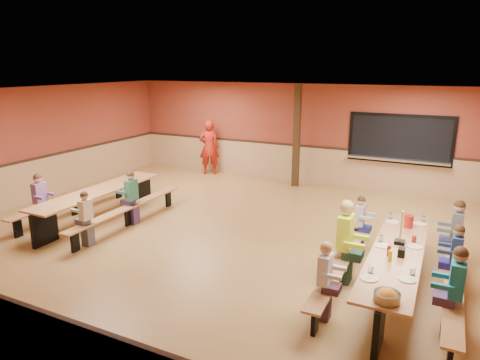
% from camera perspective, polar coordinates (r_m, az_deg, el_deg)
% --- Properties ---
extents(ground, '(12.00, 12.00, 0.00)m').
position_cam_1_polar(ground, '(9.11, -0.60, -7.70)').
color(ground, olive).
rests_on(ground, ground).
extents(room_envelope, '(12.04, 10.04, 3.02)m').
position_cam_1_polar(room_envelope, '(8.86, -0.61, -3.59)').
color(room_envelope, brown).
rests_on(room_envelope, ground).
extents(kitchen_pass_through, '(2.78, 0.28, 1.38)m').
position_cam_1_polar(kitchen_pass_through, '(12.68, 20.50, 4.87)').
color(kitchen_pass_through, black).
rests_on(kitchen_pass_through, ground).
extents(structural_post, '(0.18, 0.18, 3.00)m').
position_cam_1_polar(structural_post, '(12.71, 7.56, 5.77)').
color(structural_post, black).
rests_on(structural_post, ground).
extents(cafeteria_table_main, '(1.91, 3.70, 0.74)m').
position_cam_1_polar(cafeteria_table_main, '(7.22, 20.05, -10.45)').
color(cafeteria_table_main, '#B07446').
rests_on(cafeteria_table_main, ground).
extents(cafeteria_table_second, '(1.91, 3.70, 0.74)m').
position_cam_1_polar(cafeteria_table_second, '(10.46, -18.25, -2.38)').
color(cafeteria_table_second, '#B07446').
rests_on(cafeteria_table_second, ground).
extents(seated_child_white_left, '(0.35, 0.28, 1.16)m').
position_cam_1_polar(seated_child_white_left, '(6.29, 11.17, -13.15)').
color(seated_child_white_left, silver).
rests_on(seated_child_white_left, ground).
extents(seated_adult_yellow, '(0.46, 0.38, 1.40)m').
position_cam_1_polar(seated_adult_yellow, '(7.32, 13.77, -8.10)').
color(seated_adult_yellow, '#D9FF2D').
rests_on(seated_adult_yellow, ground).
extents(seated_child_grey_left, '(0.33, 0.27, 1.12)m').
position_cam_1_polar(seated_child_grey_left, '(8.57, 15.66, -5.77)').
color(seated_child_grey_left, '#B7B7B7').
rests_on(seated_child_grey_left, ground).
extents(seated_child_teal_right, '(0.39, 0.32, 1.26)m').
position_cam_1_polar(seated_child_teal_right, '(6.47, 26.75, -13.26)').
color(seated_child_teal_right, '#1B7488').
rests_on(seated_child_teal_right, ground).
extents(seated_child_navy_right, '(0.34, 0.28, 1.16)m').
position_cam_1_polar(seated_child_navy_right, '(7.55, 26.74, -9.61)').
color(seated_child_navy_right, navy).
rests_on(seated_child_navy_right, ground).
extents(seated_child_char_right, '(0.39, 0.32, 1.26)m').
position_cam_1_polar(seated_child_char_right, '(8.46, 26.80, -6.66)').
color(seated_child_char_right, '#565C61').
rests_on(seated_child_char_right, ground).
extents(seated_child_purple_sec, '(0.37, 0.31, 1.22)m').
position_cam_1_polar(seated_child_purple_sec, '(10.45, -25.06, -2.60)').
color(seated_child_purple_sec, '#895994').
rests_on(seated_child_purple_sec, ground).
extents(seated_child_green_sec, '(0.37, 0.30, 1.21)m').
position_cam_1_polar(seated_child_green_sec, '(10.02, -14.22, -2.35)').
color(seated_child_green_sec, '#2F6F5A').
rests_on(seated_child_green_sec, ground).
extents(seated_child_tan_sec, '(0.32, 0.26, 1.11)m').
position_cam_1_polar(seated_child_tan_sec, '(9.09, -19.80, -4.93)').
color(seated_child_tan_sec, beige).
rests_on(seated_child_tan_sec, ground).
extents(standing_woman, '(0.78, 0.70, 1.80)m').
position_cam_1_polar(standing_woman, '(14.21, -4.15, 4.38)').
color(standing_woman, '#AE1B13').
rests_on(standing_woman, ground).
extents(punch_pitcher, '(0.16, 0.16, 0.22)m').
position_cam_1_polar(punch_pitcher, '(8.16, 21.56, -5.16)').
color(punch_pitcher, '#B01D17').
rests_on(punch_pitcher, cafeteria_table_main).
extents(chip_bowl, '(0.32, 0.32, 0.15)m').
position_cam_1_polar(chip_bowl, '(5.66, 19.01, -14.43)').
color(chip_bowl, '#FFA728').
rests_on(chip_bowl, cafeteria_table_main).
extents(napkin_dispenser, '(0.10, 0.14, 0.13)m').
position_cam_1_polar(napkin_dispenser, '(6.95, 20.73, -9.01)').
color(napkin_dispenser, black).
rests_on(napkin_dispenser, cafeteria_table_main).
extents(condiment_mustard, '(0.06, 0.06, 0.17)m').
position_cam_1_polar(condiment_mustard, '(6.72, 19.40, -9.53)').
color(condiment_mustard, yellow).
rests_on(condiment_mustard, cafeteria_table_main).
extents(condiment_ketchup, '(0.06, 0.06, 0.17)m').
position_cam_1_polar(condiment_ketchup, '(6.89, 19.21, -8.91)').
color(condiment_ketchup, '#B2140F').
rests_on(condiment_ketchup, cafeteria_table_main).
extents(table_paddle, '(0.16, 0.16, 0.56)m').
position_cam_1_polar(table_paddle, '(7.37, 20.59, -7.00)').
color(table_paddle, black).
rests_on(table_paddle, cafeteria_table_main).
extents(place_settings, '(0.65, 3.30, 0.11)m').
position_cam_1_polar(place_settings, '(7.11, 20.24, -8.49)').
color(place_settings, beige).
rests_on(place_settings, cafeteria_table_main).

